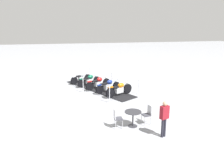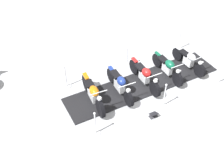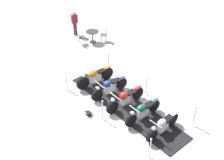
% 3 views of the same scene
% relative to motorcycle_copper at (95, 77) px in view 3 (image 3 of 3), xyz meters
% --- Properties ---
extents(ground_plane, '(80.00, 80.00, 0.00)m').
position_rel_motorcycle_copper_xyz_m(ground_plane, '(-2.02, -1.24, -0.52)').
color(ground_plane, '#A8AAB2').
extents(display_platform, '(6.73, 4.87, 0.05)m').
position_rel_motorcycle_copper_xyz_m(display_platform, '(-2.02, -1.24, -0.50)').
color(display_platform, black).
rests_on(display_platform, ground_plane).
extents(motorcycle_copper, '(1.16, 2.08, 1.04)m').
position_rel_motorcycle_copper_xyz_m(motorcycle_copper, '(0.00, 0.00, 0.00)').
color(motorcycle_copper, black).
rests_on(motorcycle_copper, display_platform).
extents(motorcycle_navy, '(1.22, 2.01, 0.93)m').
position_rel_motorcycle_copper_xyz_m(motorcycle_navy, '(-1.01, -0.61, -0.02)').
color(motorcycle_navy, black).
rests_on(motorcycle_navy, display_platform).
extents(motorcycle_maroon, '(1.28, 2.06, 0.98)m').
position_rel_motorcycle_copper_xyz_m(motorcycle_maroon, '(-2.03, -1.22, -0.01)').
color(motorcycle_maroon, black).
rests_on(motorcycle_maroon, display_platform).
extents(motorcycle_forest, '(1.18, 1.91, 0.93)m').
position_rel_motorcycle_copper_xyz_m(motorcycle_forest, '(-3.05, -1.82, 0.00)').
color(motorcycle_forest, black).
rests_on(motorcycle_forest, display_platform).
extents(motorcycle_chrome, '(1.26, 1.79, 0.91)m').
position_rel_motorcycle_copper_xyz_m(motorcycle_chrome, '(-4.06, -2.44, -0.05)').
color(motorcycle_chrome, black).
rests_on(motorcycle_chrome, display_platform).
extents(stanchion_right_front, '(0.36, 0.36, 1.08)m').
position_rel_motorcycle_copper_xyz_m(stanchion_right_front, '(-0.22, 1.49, -0.20)').
color(stanchion_right_front, silver).
rests_on(stanchion_right_front, ground_plane).
extents(stanchion_right_rear, '(0.30, 0.30, 1.14)m').
position_rel_motorcycle_copper_xyz_m(stanchion_right_rear, '(-5.27, -1.54, -0.12)').
color(stanchion_right_rear, silver).
rests_on(stanchion_right_rear, ground_plane).
extents(stanchion_left_front, '(0.36, 0.36, 1.10)m').
position_rel_motorcycle_copper_xyz_m(stanchion_left_front, '(1.24, -0.95, -0.19)').
color(stanchion_left_front, silver).
rests_on(stanchion_left_front, ground_plane).
extents(stanchion_left_rear, '(0.34, 0.34, 1.13)m').
position_rel_motorcycle_copper_xyz_m(stanchion_left_rear, '(-3.81, -3.98, -0.17)').
color(stanchion_left_rear, silver).
rests_on(stanchion_left_rear, ground_plane).
extents(stanchion_right_mid, '(0.29, 0.29, 1.13)m').
position_rel_motorcycle_copper_xyz_m(stanchion_right_mid, '(-2.75, -0.02, -0.12)').
color(stanchion_right_mid, silver).
rests_on(stanchion_right_mid, ground_plane).
extents(stanchion_left_mid, '(0.30, 0.30, 1.08)m').
position_rel_motorcycle_copper_xyz_m(stanchion_left_mid, '(-1.28, -2.47, -0.15)').
color(stanchion_left_mid, silver).
rests_on(stanchion_left_mid, ground_plane).
extents(info_placard, '(0.40, 0.39, 0.23)m').
position_rel_motorcycle_copper_xyz_m(info_placard, '(-2.33, 0.59, -0.44)').
color(info_placard, '#333338').
rests_on(info_placard, ground_plane).
extents(cafe_table, '(0.84, 0.84, 0.79)m').
position_rel_motorcycle_copper_xyz_m(cafe_table, '(4.82, -0.43, 0.08)').
color(cafe_table, '#2D2D33').
rests_on(cafe_table, ground_plane).
extents(cafe_chair_near_table, '(0.40, 0.40, 0.97)m').
position_rel_motorcycle_copper_xyz_m(cafe_chair_near_table, '(4.83, -1.25, 0.04)').
color(cafe_chair_near_table, '#B7B7BC').
rests_on(cafe_chair_near_table, ground_plane).
extents(cafe_chair_across_table, '(0.46, 0.46, 1.00)m').
position_rel_motorcycle_copper_xyz_m(cafe_chair_across_table, '(4.69, 0.39, 0.06)').
color(cafe_chair_across_table, '#B7B7BC').
rests_on(cafe_chair_across_table, ground_plane).
extents(bystander_person, '(0.35, 0.45, 1.71)m').
position_rel_motorcycle_copper_xyz_m(bystander_person, '(6.12, 0.64, 0.51)').
color(bystander_person, '#23232D').
rests_on(bystander_person, ground_plane).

